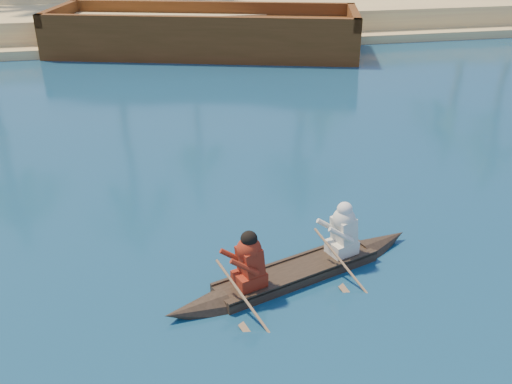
{
  "coord_description": "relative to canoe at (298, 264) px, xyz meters",
  "views": [
    {
      "loc": [
        -7.21,
        -2.21,
        5.41
      ],
      "look_at": [
        -5.32,
        6.75,
        0.87
      ],
      "focal_mm": 40.0,
      "sensor_mm": 36.0,
      "label": 1
    }
  ],
  "objects": [
    {
      "name": "canoe",
      "position": [
        0.0,
        0.0,
        0.0
      ],
      "size": [
        4.64,
        2.12,
        1.29
      ],
      "rotation": [
        0.0,
        0.0,
        0.33
      ],
      "color": "#3A2A1F",
      "rests_on": "ground"
    },
    {
      "name": "barge_mid",
      "position": [
        0.62,
        16.74,
        0.49
      ],
      "size": [
        13.29,
        7.64,
        2.1
      ],
      "rotation": [
        0.0,
        0.0,
        -0.29
      ],
      "color": "#623115",
      "rests_on": "ground"
    }
  ]
}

